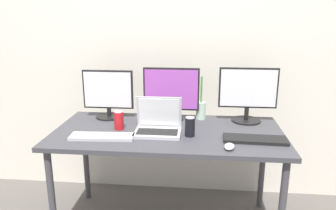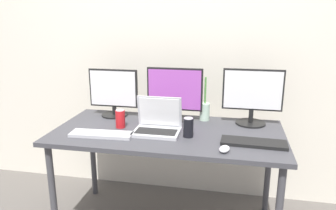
% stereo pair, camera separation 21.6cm
% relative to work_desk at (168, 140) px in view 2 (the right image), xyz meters
% --- Properties ---
extents(wall_back, '(7.00, 0.08, 2.60)m').
position_rel_work_desk_xyz_m(wall_back, '(0.00, 0.59, 0.63)').
color(wall_back, silver).
rests_on(wall_back, ground).
extents(work_desk, '(1.54, 0.76, 0.74)m').
position_rel_work_desk_xyz_m(work_desk, '(0.00, 0.00, 0.00)').
color(work_desk, '#424247').
rests_on(work_desk, ground).
extents(monitor_left, '(0.38, 0.20, 0.36)m').
position_rel_work_desk_xyz_m(monitor_left, '(-0.48, 0.25, 0.25)').
color(monitor_left, black).
rests_on(monitor_left, work_desk).
extents(monitor_center, '(0.41, 0.18, 0.39)m').
position_rel_work_desk_xyz_m(monitor_center, '(0.00, 0.24, 0.27)').
color(monitor_center, black).
rests_on(monitor_center, work_desk).
extents(monitor_right, '(0.42, 0.21, 0.40)m').
position_rel_work_desk_xyz_m(monitor_right, '(0.55, 0.26, 0.28)').
color(monitor_right, black).
rests_on(monitor_right, work_desk).
extents(laptop_silver, '(0.30, 0.22, 0.23)m').
position_rel_work_desk_xyz_m(laptop_silver, '(-0.06, -0.04, 0.12)').
color(laptop_silver, '#B7B7BC').
rests_on(laptop_silver, work_desk).
extents(keyboard_main, '(0.41, 0.15, 0.02)m').
position_rel_work_desk_xyz_m(keyboard_main, '(-0.40, -0.18, 0.08)').
color(keyboard_main, '#B2B2B7').
rests_on(keyboard_main, work_desk).
extents(keyboard_aux, '(0.40, 0.15, 0.02)m').
position_rel_work_desk_xyz_m(keyboard_aux, '(0.56, -0.13, 0.08)').
color(keyboard_aux, black).
rests_on(keyboard_aux, work_desk).
extents(mouse_by_keyboard, '(0.08, 0.10, 0.03)m').
position_rel_work_desk_xyz_m(mouse_by_keyboard, '(0.39, -0.28, 0.08)').
color(mouse_by_keyboard, silver).
rests_on(mouse_by_keyboard, work_desk).
extents(soda_can_near_keyboard, '(0.07, 0.07, 0.13)m').
position_rel_work_desk_xyz_m(soda_can_near_keyboard, '(0.15, -0.09, 0.13)').
color(soda_can_near_keyboard, black).
rests_on(soda_can_near_keyboard, work_desk).
extents(soda_can_by_laptop, '(0.07, 0.07, 0.13)m').
position_rel_work_desk_xyz_m(soda_can_by_laptop, '(-0.34, 0.00, 0.13)').
color(soda_can_by_laptop, red).
rests_on(soda_can_by_laptop, work_desk).
extents(bamboo_vase, '(0.07, 0.07, 0.32)m').
position_rel_work_desk_xyz_m(bamboo_vase, '(0.22, 0.28, 0.14)').
color(bamboo_vase, '#B2D1B7').
rests_on(bamboo_vase, work_desk).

